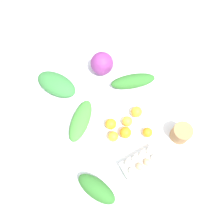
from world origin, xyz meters
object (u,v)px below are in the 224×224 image
object	(u,v)px
egg_carton	(140,162)
greens_bunch_chard	(81,120)
cabbage_purple	(102,63)
orange_0	(147,132)
orange_3	(137,112)
orange_5	(111,124)
greens_bunch_dandelion	(56,84)
greens_bunch_kale	(133,81)
paper_bag	(181,133)
orange_1	(113,136)
greens_bunch_beet_tops	(96,189)
orange_4	(127,121)
orange_2	(126,132)

from	to	relation	value
egg_carton	greens_bunch_chard	size ratio (longest dim) A/B	0.80
cabbage_purple	egg_carton	distance (m)	0.75
orange_0	orange_3	bearing A→B (deg)	174.59
orange_5	greens_bunch_dandelion	bearing A→B (deg)	-157.12
greens_bunch_dandelion	orange_0	world-z (taller)	greens_bunch_dandelion
greens_bunch_dandelion	greens_bunch_kale	bearing A→B (deg)	63.62
paper_bag	orange_3	distance (m)	0.32
paper_bag	orange_1	world-z (taller)	paper_bag
paper_bag	greens_bunch_beet_tops	size ratio (longest dim) A/B	0.48
orange_1	orange_4	distance (m)	0.14
greens_bunch_chard	orange_0	world-z (taller)	greens_bunch_chard
greens_bunch_dandelion	orange_2	bearing A→B (deg)	24.27
paper_bag	orange_1	xyz separation A→B (m)	(-0.20, -0.39, -0.02)
paper_bag	orange_1	distance (m)	0.44
greens_bunch_kale	orange_3	distance (m)	0.24
orange_3	cabbage_purple	bearing A→B (deg)	-176.24
orange_0	orange_1	bearing A→B (deg)	-112.41
greens_bunch_dandelion	greens_bunch_kale	distance (m)	0.56
orange_0	orange_1	distance (m)	0.23
greens_bunch_chard	greens_bunch_kale	distance (m)	0.48
greens_bunch_beet_tops	cabbage_purple	bearing A→B (deg)	149.20
orange_3	orange_5	world-z (taller)	orange_3
greens_bunch_chard	orange_2	bearing A→B (deg)	44.83
greens_bunch_chard	greens_bunch_kale	size ratio (longest dim) A/B	0.95
orange_2	orange_3	xyz separation A→B (m)	(-0.09, 0.14, -0.00)
cabbage_purple	greens_bunch_beet_tops	distance (m)	0.87
orange_2	orange_4	size ratio (longest dim) A/B	1.10
orange_0	orange_2	bearing A→B (deg)	-119.18
egg_carton	orange_3	distance (m)	0.34
greens_bunch_beet_tops	orange_3	xyz separation A→B (m)	(-0.31, 0.47, -0.01)
orange_4	orange_2	bearing A→B (deg)	-37.09
egg_carton	orange_3	bearing A→B (deg)	-117.72
greens_bunch_kale	orange_2	bearing A→B (deg)	-38.42
cabbage_purple	orange_2	xyz separation A→B (m)	(0.53, -0.11, -0.05)
greens_bunch_dandelion	orange_5	distance (m)	0.50
greens_bunch_beet_tops	orange_2	xyz separation A→B (m)	(-0.22, 0.34, -0.01)
greens_bunch_dandelion	orange_5	world-z (taller)	greens_bunch_dandelion
orange_1	orange_3	bearing A→B (deg)	107.79
egg_carton	orange_4	bearing A→B (deg)	-103.95
cabbage_purple	paper_bag	bearing A→B (deg)	15.08
cabbage_purple	greens_bunch_kale	world-z (taller)	cabbage_purple
cabbage_purple	orange_4	distance (m)	0.47
orange_2	orange_5	size ratio (longest dim) A/B	1.02
cabbage_purple	orange_0	distance (m)	0.60
cabbage_purple	orange_0	world-z (taller)	cabbage_purple
cabbage_purple	orange_0	size ratio (longest dim) A/B	2.54
orange_0	orange_2	world-z (taller)	orange_2
greens_bunch_chard	orange_5	distance (m)	0.21
greens_bunch_beet_tops	orange_3	size ratio (longest dim) A/B	3.32
egg_carton	paper_bag	world-z (taller)	paper_bag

